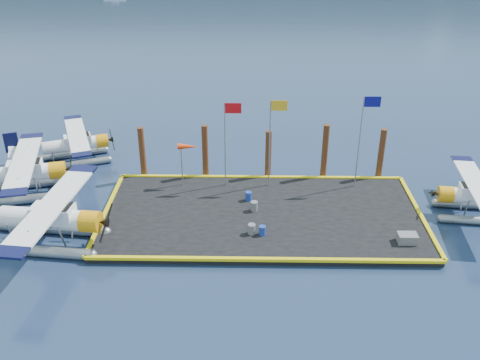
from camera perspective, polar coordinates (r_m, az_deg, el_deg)
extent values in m
plane|color=navy|center=(34.29, 2.38, -4.10)|extent=(4000.00, 4000.00, 0.00)
cube|color=black|center=(34.18, 2.39, -3.82)|extent=(20.00, 10.00, 0.40)
cylinder|color=gray|center=(34.57, -19.32, -4.90)|extent=(6.74, 1.34, 0.65)
cylinder|color=gray|center=(32.82, -21.02, -7.07)|extent=(6.74, 1.34, 0.65)
cylinder|color=white|center=(32.85, -20.21, -3.86)|extent=(5.13, 1.71, 1.19)
cube|color=white|center=(32.39, -19.29, -3.39)|extent=(2.49, 1.43, 0.97)
cube|color=black|center=(32.14, -18.83, -3.10)|extent=(1.62, 1.29, 0.59)
cylinder|color=orange|center=(31.72, -15.65, -4.29)|extent=(1.21, 1.36, 1.25)
cube|color=black|center=(31.39, -14.10, -4.42)|extent=(0.31, 2.40, 1.21)
cube|color=white|center=(32.13, -19.44, -2.56)|extent=(2.62, 9.85, 0.13)
cube|color=#0A0D36|center=(35.83, -16.40, 1.11)|extent=(1.71, 1.14, 0.14)
cube|color=#0A0D36|center=(28.70, -23.26, -7.12)|extent=(1.71, 1.14, 0.14)
cylinder|color=gray|center=(40.66, -22.47, -0.49)|extent=(6.34, 2.11, 0.62)
cylinder|color=gray|center=(38.68, -22.91, -2.02)|extent=(6.34, 2.11, 0.62)
cylinder|color=white|center=(39.03, -22.75, 0.59)|extent=(4.92, 2.23, 1.13)
cube|color=white|center=(38.76, -21.96, 1.16)|extent=(2.47, 1.63, 0.93)
cube|color=black|center=(38.62, -21.56, 1.48)|extent=(1.66, 1.39, 0.57)
cylinder|color=orange|center=(38.59, -18.88, 1.00)|extent=(1.28, 1.40, 1.19)
cube|color=black|center=(38.49, -17.59, 1.13)|extent=(0.60, 2.24, 1.16)
cube|color=white|center=(38.55, -22.09, 1.84)|extent=(3.69, 9.36, 0.12)
cube|color=#0A0D36|center=(42.58, -21.35, 4.35)|extent=(1.72, 1.26, 0.13)
cube|color=#0A0D36|center=(34.63, -22.99, -1.24)|extent=(1.72, 1.26, 0.13)
cylinder|color=gray|center=(44.34, -17.69, 2.60)|extent=(5.38, 2.51, 0.54)
cylinder|color=gray|center=(42.54, -17.49, 1.56)|extent=(5.38, 2.51, 0.54)
cylinder|color=white|center=(42.96, -17.58, 3.59)|extent=(4.25, 2.42, 0.99)
cube|color=white|center=(42.86, -16.93, 4.09)|extent=(2.20, 1.63, 0.81)
cube|color=black|center=(42.80, -16.60, 4.36)|extent=(1.51, 1.33, 0.49)
cylinder|color=orange|center=(43.07, -14.51, 4.07)|extent=(1.21, 1.29, 1.04)
cube|color=black|center=(43.13, -13.50, 4.23)|extent=(0.77, 1.88, 1.01)
cube|color=white|center=(42.69, -17.01, 4.64)|extent=(4.17, 8.02, 0.11)
cube|color=#0A0D36|center=(46.30, -17.41, 6.35)|extent=(1.55, 1.24, 0.12)
cube|color=#0A0D36|center=(39.13, -16.53, 2.62)|extent=(1.55, 1.24, 0.12)
cube|color=#0A0D36|center=(42.79, -23.21, 3.69)|extent=(0.96, 0.46, 1.53)
cube|color=white|center=(43.00, -22.95, 3.00)|extent=(1.85, 3.14, 0.09)
cylinder|color=gray|center=(38.49, 24.09, -2.48)|extent=(5.60, 1.10, 0.54)
cube|color=white|center=(36.75, 23.86, -1.13)|extent=(2.07, 1.18, 0.81)
cube|color=black|center=(36.59, 23.51, -0.86)|extent=(1.35, 1.07, 0.49)
cylinder|color=orange|center=(36.38, 21.07, -1.42)|extent=(1.00, 1.13, 1.04)
cube|color=black|center=(36.19, 19.91, -1.37)|extent=(0.26, 1.99, 1.01)
cube|color=white|center=(36.56, 23.99, -0.51)|extent=(2.16, 8.18, 0.11)
cube|color=#0A0D36|center=(39.89, 22.60, 2.07)|extent=(1.42, 0.94, 0.12)
cylinder|color=slate|center=(34.15, 1.53, -2.81)|extent=(0.46, 0.46, 0.65)
cylinder|color=navy|center=(31.80, 2.39, -5.40)|extent=(0.41, 0.41, 0.58)
cylinder|color=slate|center=(31.85, 1.25, -5.25)|extent=(0.46, 0.46, 0.64)
cylinder|color=navy|center=(35.34, 0.91, -1.73)|extent=(0.43, 0.43, 0.61)
cube|color=slate|center=(32.58, 17.41, -5.95)|extent=(1.11, 0.74, 0.56)
cylinder|color=gray|center=(36.11, -1.61, 3.71)|extent=(0.08, 0.08, 6.00)
cube|color=red|center=(35.11, -0.76, 7.66)|extent=(1.10, 0.03, 0.70)
cylinder|color=gray|center=(36.06, 3.17, 3.81)|extent=(0.08, 0.08, 6.20)
cube|color=gold|center=(35.08, 4.19, 7.92)|extent=(1.10, 0.03, 0.70)
cylinder|color=gray|center=(36.72, 12.59, 3.87)|extent=(0.08, 0.08, 6.50)
cube|color=navy|center=(35.82, 13.93, 8.11)|extent=(1.10, 0.03, 0.70)
cylinder|color=gray|center=(36.99, -6.23, 1.59)|extent=(0.07, 0.07, 3.00)
cone|color=#F3370D|center=(36.34, -5.55, 3.57)|extent=(1.40, 0.44, 0.44)
cylinder|color=#3F2012|center=(38.86, -10.36, 2.77)|extent=(0.44, 0.44, 4.00)
cylinder|color=#3F2012|center=(38.19, -3.73, 2.89)|extent=(0.44, 0.44, 4.20)
cylinder|color=#3F2012|center=(38.17, 3.03, 2.57)|extent=(0.44, 0.44, 3.80)
cylinder|color=#3F2012|center=(38.42, 9.02, 2.84)|extent=(0.44, 0.44, 4.30)
cylinder|color=#3F2012|center=(39.25, 14.80, 2.53)|extent=(0.44, 0.44, 4.00)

